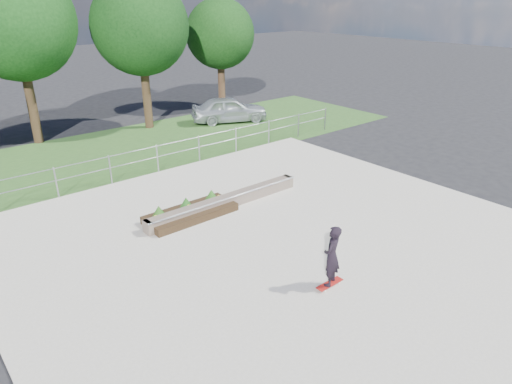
% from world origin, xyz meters
% --- Properties ---
extents(ground, '(120.00, 120.00, 0.00)m').
position_xyz_m(ground, '(0.00, 0.00, 0.00)').
color(ground, black).
rests_on(ground, ground).
extents(grass_verge, '(30.00, 8.00, 0.02)m').
position_xyz_m(grass_verge, '(0.00, 11.00, 0.01)').
color(grass_verge, '#284C1E').
rests_on(grass_verge, ground).
extents(concrete_slab, '(15.00, 15.00, 0.06)m').
position_xyz_m(concrete_slab, '(0.00, 0.00, 0.03)').
color(concrete_slab, '#AAA496').
rests_on(concrete_slab, ground).
extents(fence, '(20.06, 0.06, 1.20)m').
position_xyz_m(fence, '(0.00, 7.50, 0.77)').
color(fence, '#989BA1').
rests_on(fence, ground).
extents(tree_mid_left, '(5.25, 5.25, 8.25)m').
position_xyz_m(tree_mid_left, '(-2.50, 15.00, 5.61)').
color(tree_mid_left, black).
rests_on(tree_mid_left, ground).
extents(tree_mid_right, '(4.90, 4.90, 7.70)m').
position_xyz_m(tree_mid_right, '(3.00, 14.00, 5.23)').
color(tree_mid_right, '#302013').
rests_on(tree_mid_right, ground).
extents(tree_far_right, '(4.20, 4.20, 6.60)m').
position_xyz_m(tree_far_right, '(9.00, 15.50, 4.48)').
color(tree_far_right, '#362215').
rests_on(tree_far_right, ground).
extents(grind_ledge, '(6.00, 0.44, 0.43)m').
position_xyz_m(grind_ledge, '(0.11, 3.00, 0.26)').
color(grind_ledge, brown).
rests_on(grind_ledge, concrete_slab).
extents(planter_bed, '(3.00, 1.20, 0.61)m').
position_xyz_m(planter_bed, '(-1.21, 3.18, 0.24)').
color(planter_bed, black).
rests_on(planter_bed, concrete_slab).
extents(skateboarder, '(0.80, 0.58, 1.67)m').
position_xyz_m(skateboarder, '(-0.62, -2.36, 0.93)').
color(skateboarder, white).
rests_on(skateboarder, concrete_slab).
extents(parked_car, '(4.57, 3.27, 1.44)m').
position_xyz_m(parked_car, '(7.11, 12.18, 0.72)').
color(parked_car, '#B9BFC3').
rests_on(parked_car, ground).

